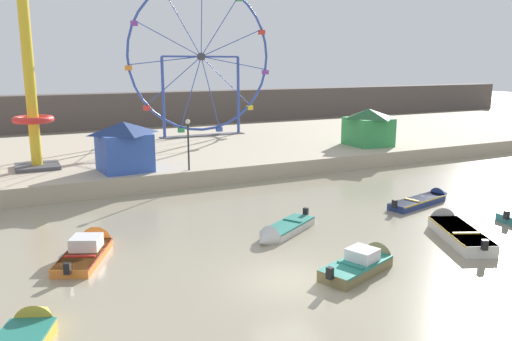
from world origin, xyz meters
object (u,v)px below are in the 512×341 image
object	(u,v)px
motorboat_orange_hull	(90,247)
motorboat_olive_wood	(366,261)
motorboat_navy_blue	(426,199)
ferris_wheel_blue_frame	(201,59)
drop_tower_yellow_tower	(31,92)
motorboat_pale_grey	(280,231)
carnival_booth_green_kiosk	(368,126)
carnival_booth_blue_tent	(124,145)
motorboat_white_red_stripe	(452,228)
promenade_lamp_near	(188,136)

from	to	relation	value
motorboat_orange_hull	motorboat_olive_wood	distance (m)	11.78
motorboat_navy_blue	motorboat_olive_wood	bearing A→B (deg)	-159.72
motorboat_navy_blue	ferris_wheel_blue_frame	size ratio (longest dim) A/B	0.38
drop_tower_yellow_tower	motorboat_olive_wood	bearing A→B (deg)	-63.48
motorboat_orange_hull	motorboat_pale_grey	distance (m)	8.67
motorboat_pale_grey	carnival_booth_green_kiosk	world-z (taller)	carnival_booth_green_kiosk
carnival_booth_blue_tent	carnival_booth_green_kiosk	bearing A→B (deg)	-0.39
motorboat_white_red_stripe	ferris_wheel_blue_frame	size ratio (longest dim) A/B	0.39
promenade_lamp_near	motorboat_white_red_stripe	bearing A→B (deg)	-61.22
motorboat_navy_blue	drop_tower_yellow_tower	world-z (taller)	drop_tower_yellow_tower
motorboat_white_red_stripe	promenade_lamp_near	distance (m)	17.26
drop_tower_yellow_tower	promenade_lamp_near	bearing A→B (deg)	-29.92
motorboat_white_red_stripe	ferris_wheel_blue_frame	world-z (taller)	ferris_wheel_blue_frame
motorboat_white_red_stripe	motorboat_pale_grey	bearing A→B (deg)	90.00
motorboat_pale_grey	ferris_wheel_blue_frame	xyz separation A→B (m)	(5.95, 26.55, 8.25)
motorboat_pale_grey	drop_tower_yellow_tower	distance (m)	20.15
motorboat_olive_wood	drop_tower_yellow_tower	xyz separation A→B (m)	(-10.81, 21.66, 5.89)
ferris_wheel_blue_frame	carnival_booth_blue_tent	distance (m)	17.86
motorboat_white_red_stripe	motorboat_olive_wood	distance (m)	6.58
motorboat_navy_blue	motorboat_white_red_stripe	xyz separation A→B (m)	(-3.07, -4.80, 0.08)
motorboat_orange_hull	motorboat_white_red_stripe	distance (m)	16.85
motorboat_olive_wood	carnival_booth_green_kiosk	xyz separation A→B (m)	(15.55, 19.68, 2.44)
drop_tower_yellow_tower	promenade_lamp_near	size ratio (longest dim) A/B	4.04
motorboat_navy_blue	motorboat_orange_hull	bearing A→B (deg)	165.17
motorboat_pale_grey	carnival_booth_blue_tent	world-z (taller)	carnival_booth_blue_tent
ferris_wheel_blue_frame	promenade_lamp_near	distance (m)	17.22
motorboat_pale_grey	motorboat_navy_blue	bearing A→B (deg)	156.39
motorboat_pale_grey	motorboat_white_red_stripe	distance (m)	8.29
motorboat_pale_grey	ferris_wheel_blue_frame	bearing A→B (deg)	-133.65
motorboat_navy_blue	ferris_wheel_blue_frame	xyz separation A→B (m)	(-4.67, 25.16, 8.26)
ferris_wheel_blue_frame	promenade_lamp_near	world-z (taller)	ferris_wheel_blue_frame
motorboat_navy_blue	promenade_lamp_near	bearing A→B (deg)	124.35
carnival_booth_green_kiosk	promenade_lamp_near	xyz separation A→B (m)	(-17.34, -3.20, 0.62)
motorboat_white_red_stripe	carnival_booth_green_kiosk	distance (m)	20.43
motorboat_navy_blue	carnival_booth_green_kiosk	world-z (taller)	carnival_booth_green_kiosk
carnival_booth_blue_tent	promenade_lamp_near	world-z (taller)	promenade_lamp_near
ferris_wheel_blue_frame	promenade_lamp_near	bearing A→B (deg)	-113.56
carnival_booth_blue_tent	motorboat_navy_blue	bearing A→B (deg)	-42.46
motorboat_orange_hull	carnival_booth_green_kiosk	bearing A→B (deg)	-37.88
carnival_booth_blue_tent	ferris_wheel_blue_frame	bearing A→B (deg)	47.67
carnival_booth_green_kiosk	motorboat_olive_wood	bearing A→B (deg)	-124.56
ferris_wheel_blue_frame	motorboat_navy_blue	bearing A→B (deg)	-79.48
motorboat_orange_hull	carnival_booth_blue_tent	distance (m)	12.40
motorboat_white_red_stripe	motorboat_olive_wood	bearing A→B (deg)	128.31
motorboat_pale_grey	motorboat_olive_wood	distance (m)	5.14
drop_tower_yellow_tower	ferris_wheel_blue_frame	bearing A→B (deg)	32.38
ferris_wheel_blue_frame	carnival_booth_blue_tent	world-z (taller)	ferris_wheel_blue_frame
promenade_lamp_near	ferris_wheel_blue_frame	bearing A→B (deg)	66.44
motorboat_navy_blue	motorboat_olive_wood	world-z (taller)	motorboat_olive_wood
drop_tower_yellow_tower	carnival_booth_blue_tent	xyz separation A→B (m)	(5.18, -3.48, -3.39)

